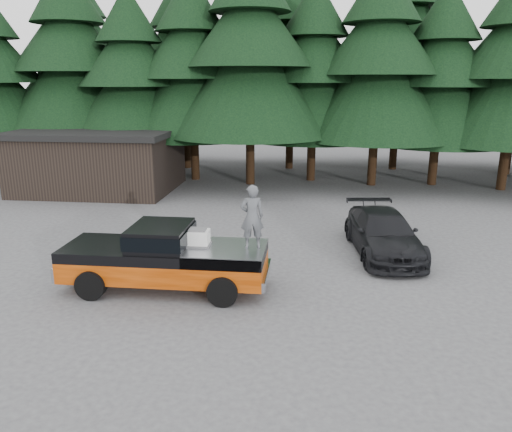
# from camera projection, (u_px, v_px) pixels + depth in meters

# --- Properties ---
(ground) EXTENTS (120.00, 120.00, 0.00)m
(ground) POSITION_uv_depth(u_px,v_px,m) (224.00, 280.00, 15.19)
(ground) COLOR #454547
(ground) RESTS_ON ground
(pickup_truck) EXTENTS (6.00, 2.04, 1.33)m
(pickup_truck) POSITION_uv_depth(u_px,v_px,m) (166.00, 267.00, 14.45)
(pickup_truck) COLOR #C45010
(pickup_truck) RESTS_ON ground
(truck_cab) EXTENTS (1.66, 1.90, 0.59)m
(truck_cab) POSITION_uv_depth(u_px,v_px,m) (161.00, 235.00, 14.21)
(truck_cab) COLOR black
(truck_cab) RESTS_ON pickup_truck
(air_compressor) EXTENTS (0.64, 0.54, 0.43)m
(air_compressor) POSITION_uv_depth(u_px,v_px,m) (198.00, 238.00, 14.18)
(air_compressor) COLOR silver
(air_compressor) RESTS_ON pickup_truck
(man_on_bed) EXTENTS (0.74, 0.58, 1.81)m
(man_on_bed) POSITION_uv_depth(u_px,v_px,m) (252.00, 217.00, 13.82)
(man_on_bed) COLOR #4D4F53
(man_on_bed) RESTS_ON pickup_truck
(parked_car) EXTENTS (2.66, 5.28, 1.47)m
(parked_car) POSITION_uv_depth(u_px,v_px,m) (383.00, 233.00, 17.36)
(parked_car) COLOR black
(parked_car) RESTS_ON ground
(utility_building) EXTENTS (8.40, 6.40, 3.30)m
(utility_building) POSITION_uv_depth(u_px,v_px,m) (99.00, 160.00, 27.22)
(utility_building) COLOR black
(utility_building) RESTS_ON ground
(treeline) EXTENTS (60.15, 16.05, 17.50)m
(treeline) POSITION_uv_depth(u_px,v_px,m) (279.00, 47.00, 29.57)
(treeline) COLOR black
(treeline) RESTS_ON ground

